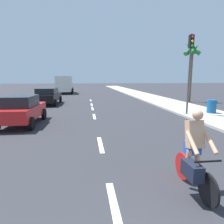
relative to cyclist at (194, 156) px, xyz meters
name	(u,v)px	position (x,y,z in m)	size (l,w,h in m)	color
ground_plane	(91,102)	(-1.77, 16.79, -0.83)	(160.00, 160.00, 0.00)	#2D2D33
sidewalk_strip	(154,99)	(5.74, 18.79, -0.76)	(3.60, 80.00, 0.14)	#B2ADA3
lane_stripe_1	(115,208)	(-1.77, -0.34, -0.83)	(0.16, 1.80, 0.01)	white
lane_stripe_2	(100,144)	(-1.77, 3.38, -0.83)	(0.16, 1.80, 0.01)	white
lane_stripe_3	(94,116)	(-1.77, 8.95, -0.83)	(0.16, 1.80, 0.01)	white
lane_stripe_4	(92,108)	(-1.77, 12.45, -0.83)	(0.16, 1.80, 0.01)	white
lane_stripe_5	(92,105)	(-1.77, 14.89, -0.83)	(0.16, 1.80, 0.01)	white
lane_stripe_6	(91,100)	(-1.77, 18.60, -0.83)	(0.16, 1.80, 0.01)	white
cyclist	(194,156)	(0.00, 0.00, 0.00)	(0.62, 1.71, 1.82)	black
parked_car_red	(22,109)	(-5.69, 7.20, 0.00)	(1.87, 3.87, 1.57)	red
parked_car_black	(48,96)	(-5.90, 15.59, 0.01)	(2.16, 4.53, 1.57)	black
delivery_truck	(65,84)	(-5.76, 29.57, 0.67)	(2.81, 6.30, 2.80)	beige
palm_tree_mid	(192,55)	(8.60, 15.82, 4.02)	(1.76, 1.64, 6.17)	brown
traffic_signal	(190,60)	(4.34, 8.35, 2.78)	(0.28, 0.33, 5.20)	#4C4C51
trash_bin_near	(212,106)	(6.20, 8.50, -0.24)	(0.60, 0.60, 0.89)	#14518C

